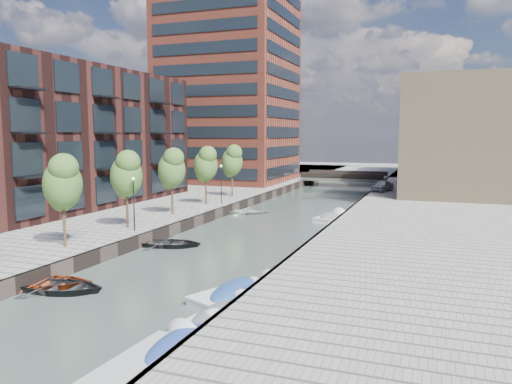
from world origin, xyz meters
The scene contains 28 objects.
water centered at (0.00, 40.00, 0.00)m, with size 300.00×300.00×0.00m, color #38473F.
quay_left centered at (-36.00, 40.00, 0.50)m, with size 60.00×140.00×1.00m, color gray.
quay_right centered at (16.00, 40.00, 0.50)m, with size 20.00×140.00×1.00m, color gray.
quay_wall_left centered at (-6.10, 40.00, 0.50)m, with size 0.25×140.00×1.00m, color #332823.
quay_wall_right centered at (6.10, 40.00, 0.50)m, with size 0.25×140.00×1.00m, color #332823.
far_closure centered at (0.00, 100.00, 0.50)m, with size 80.00×40.00×1.00m, color gray.
apartment_block centered at (-20.00, 30.00, 8.00)m, with size 8.00×38.00×14.00m, color black.
tower centered at (-17.00, 65.00, 16.00)m, with size 18.00×18.00×30.00m, color brown.
tan_block_near centered at (16.00, 62.00, 8.00)m, with size 12.00×25.00×14.00m, color #947D5A.
tan_block_far centered at (16.00, 88.00, 9.00)m, with size 12.00×20.00×16.00m, color #947D5A.
bridge centered at (0.00, 72.00, 1.39)m, with size 13.00×6.00×1.30m.
tree_2 centered at (-8.50, 18.00, 5.31)m, with size 2.50×2.50×5.95m.
tree_3 centered at (-8.50, 25.00, 5.31)m, with size 2.50×2.50×5.95m.
tree_4 centered at (-8.50, 32.00, 5.31)m, with size 2.50×2.50×5.95m.
tree_5 centered at (-8.50, 39.00, 5.31)m, with size 2.50×2.50×5.95m.
tree_6 centered at (-8.50, 46.00, 5.31)m, with size 2.50×2.50×5.95m.
lamp_1 centered at (-7.20, 24.00, 3.51)m, with size 0.24×0.24×4.12m.
lamp_2 centered at (-7.20, 40.00, 3.51)m, with size 0.24×0.24×4.12m.
sloop_0 centered at (-4.22, 12.75, 0.00)m, with size 3.41×4.77×0.99m, color black.
sloop_2 centered at (-5.35, 13.29, 0.00)m, with size 3.16×4.42×0.92m, color #A33611.
sloop_3 centered at (-4.29, 40.41, 0.00)m, with size 3.11×4.36×0.90m, color silver.
sloop_4 centered at (-4.18, 24.15, 0.00)m, with size 3.32×4.65×0.96m, color black.
motorboat_0 centered at (5.00, 15.36, 0.21)m, with size 3.73×5.50×1.74m.
motorboat_1 centered at (5.47, 11.84, 0.19)m, with size 2.37×4.96×1.59m.
motorboat_2 centered at (4.85, 7.25, 0.10)m, with size 2.10×5.29×1.73m.
motorboat_3 centered at (5.46, 8.70, 0.20)m, with size 2.33×5.20×1.68m.
motorboat_4 centered at (4.55, 40.12, 0.20)m, with size 2.53×5.14×1.64m.
car centered at (7.50, 57.85, 1.70)m, with size 1.65×4.10×1.40m, color #B7B8BC.
Camera 1 is at (14.47, -7.78, 8.34)m, focal length 35.00 mm.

